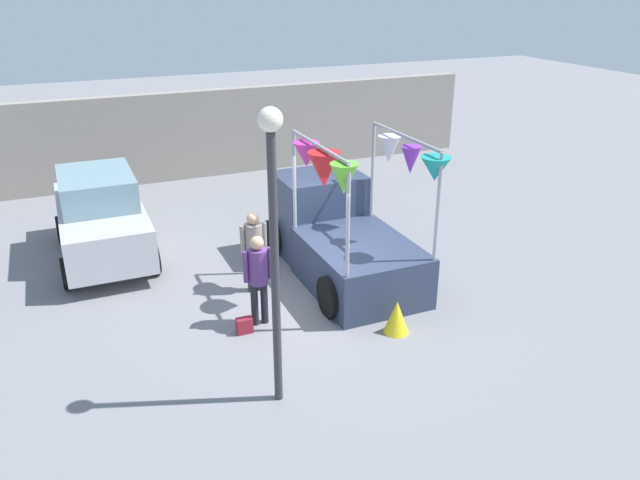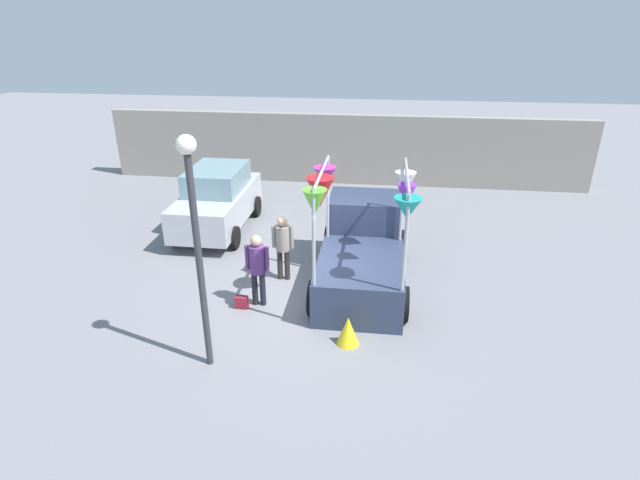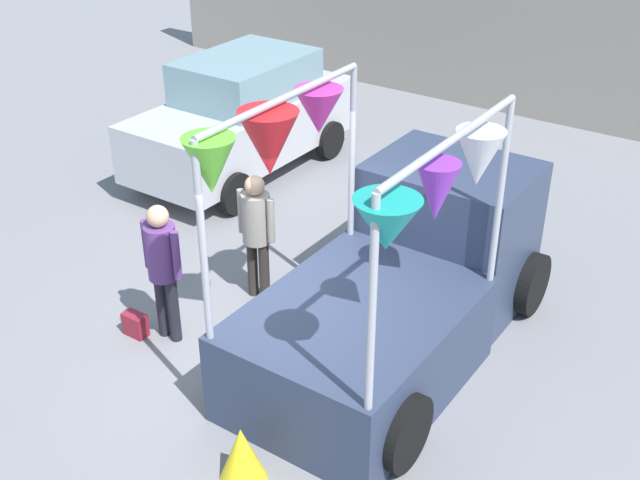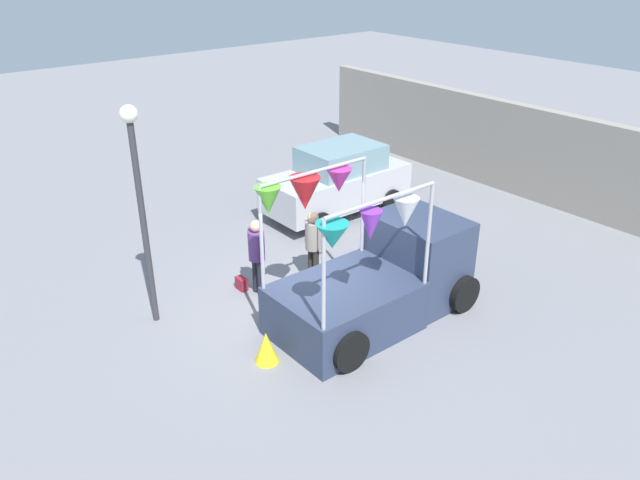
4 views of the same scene
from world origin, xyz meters
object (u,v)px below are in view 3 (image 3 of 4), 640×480
folded_kite_bundle_sunflower (242,455)px  person_customer (162,260)px  parked_car (243,116)px  person_vendor (256,226)px  handbag (135,325)px  vendor_truck (405,272)px

folded_kite_bundle_sunflower → person_customer: bearing=149.5°
parked_car → folded_kite_bundle_sunflower: 6.86m
parked_car → person_vendor: (2.54, -2.85, 0.04)m
parked_car → person_customer: 4.65m
person_vendor → person_customer: bearing=-104.3°
person_vendor → handbag: size_ratio=5.84×
vendor_truck → person_vendor: bearing=-173.0°
person_customer → person_vendor: bearing=75.7°
vendor_truck → folded_kite_bundle_sunflower: vendor_truck is taller
parked_car → vendor_truck: bearing=-30.6°
handbag → folded_kite_bundle_sunflower: bearing=-22.9°
vendor_truck → parked_car: bearing=149.4°
vendor_truck → person_customer: bearing=-146.2°
folded_kite_bundle_sunflower → person_vendor: bearing=125.6°
handbag → person_vendor: bearing=65.2°
vendor_truck → folded_kite_bundle_sunflower: (-0.12, -2.70, -0.59)m
person_vendor → handbag: bearing=-114.8°
vendor_truck → handbag: (-2.55, -1.67, -0.75)m
person_vendor → vendor_truck: bearing=7.0°
vendor_truck → folded_kite_bundle_sunflower: bearing=-92.7°
vendor_truck → handbag: vendor_truck is taller
person_vendor → folded_kite_bundle_sunflower: person_vendor is taller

